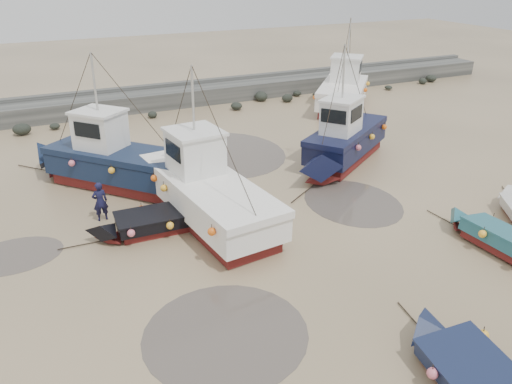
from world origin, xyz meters
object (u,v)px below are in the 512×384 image
cabin_boat_0 (109,159)px  cabin_boat_3 (344,89)px  cabin_boat_1 (201,187)px  dinghy_2 (496,234)px  cabin_boat_2 (343,140)px  dinghy_1 (483,381)px  dinghy_4 (156,219)px  person (103,220)px

cabin_boat_0 → cabin_boat_3: (17.97, 7.04, 0.01)m
cabin_boat_1 → cabin_boat_3: (15.02, 11.84, 0.04)m
dinghy_2 → cabin_boat_2: cabin_boat_2 is taller
dinghy_1 → dinghy_4: 12.76m
dinghy_1 → cabin_boat_3: (11.93, 24.10, 0.80)m
dinghy_2 → dinghy_4: bearing=146.2°
cabin_boat_3 → person: size_ratio=4.98×
dinghy_4 → dinghy_2: bearing=-118.6°
dinghy_2 → cabin_boat_1: (-9.19, 7.19, 0.74)m
cabin_boat_2 → person: 12.71m
dinghy_2 → cabin_boat_0: size_ratio=0.64×
dinghy_1 → cabin_boat_0: 18.11m
cabin_boat_0 → person: (-1.03, -3.53, -1.33)m
cabin_boat_0 → person: 3.91m
cabin_boat_1 → person: cabin_boat_1 is taller
cabin_boat_1 → person: 4.37m
cabin_boat_0 → cabin_boat_3: bearing=-21.2°
person → cabin_boat_0: bearing=-112.0°
cabin_boat_1 → cabin_boat_3: size_ratio=1.34×
cabin_boat_1 → dinghy_2: bearing=-45.4°
dinghy_2 → dinghy_1: bearing=-144.0°
cabin_boat_1 → cabin_boat_3: same height
cabin_boat_0 → cabin_boat_2: 11.82m
cabin_boat_1 → dinghy_1: bearing=-83.3°
cabin_boat_2 → person: bearing=61.5°
dinghy_1 → cabin_boat_0: size_ratio=0.75×
cabin_boat_1 → cabin_boat_3: 19.12m
dinghy_4 → person: 2.68m
cabin_boat_0 → cabin_boat_1: same height
dinghy_2 → cabin_boat_1: cabin_boat_1 is taller
dinghy_4 → cabin_boat_2: bearing=-73.1°
cabin_boat_2 → cabin_boat_3: size_ratio=0.99×
dinghy_1 → dinghy_4: bearing=122.8°
cabin_boat_0 → cabin_boat_2: (11.56, -2.45, 0.03)m
dinghy_1 → person: dinghy_1 is taller
cabin_boat_1 → cabin_boat_2: (8.61, 2.35, 0.07)m
dinghy_1 → cabin_boat_2: size_ratio=0.75×
dinghy_4 → cabin_boat_3: size_ratio=0.73×
dinghy_1 → dinghy_2: (6.11, 5.08, 0.02)m
cabin_boat_3 → cabin_boat_2: bearing=-83.1°
dinghy_4 → cabin_boat_2: size_ratio=0.73×
dinghy_4 → cabin_boat_2: 11.20m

